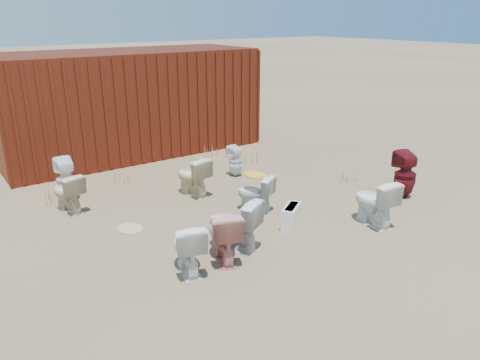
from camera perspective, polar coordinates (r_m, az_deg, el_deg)
ground at (r=7.64m, az=2.63°, el=-5.12°), size 100.00×100.00×0.00m
shipping_container at (r=11.65m, az=-13.44°, el=9.20°), size 6.00×2.40×2.40m
toilet_front_a at (r=6.13m, az=-6.41°, el=-8.07°), size 0.58×0.78×0.71m
toilet_front_pink at (r=6.36m, az=-2.01°, el=-6.67°), size 0.66×0.83×0.75m
toilet_front_c at (r=6.62m, az=-0.76°, el=-5.45°), size 0.73×0.87×0.77m
toilet_front_maroon at (r=9.02m, az=19.48°, el=0.62°), size 0.49×0.50×0.87m
toilet_front_e at (r=7.70m, az=16.06°, el=-2.57°), size 0.52×0.80×0.77m
toilet_back_a at (r=8.92m, az=-20.40°, el=0.07°), size 0.36×0.37×0.79m
toilet_back_beige_left at (r=8.43m, az=-20.28°, el=-1.45°), size 0.52×0.73×0.68m
toilet_back_beige_right at (r=8.66m, az=-5.82°, el=0.46°), size 0.52×0.78×0.74m
toilet_back_yellowlid at (r=7.91m, az=1.83°, el=-1.66°), size 0.61×0.73×0.65m
toilet_back_e at (r=9.67m, az=-0.54°, el=2.33°), size 0.32×0.32×0.64m
yellow_lid at (r=7.80m, az=1.85°, el=0.64°), size 0.33×0.41×0.02m
loose_tank at (r=7.44m, az=6.27°, el=-4.42°), size 0.53×0.44×0.35m
loose_lid_near at (r=9.69m, az=-19.36°, el=-0.72°), size 0.52×0.59×0.02m
loose_lid_far at (r=7.56m, az=-13.24°, el=-5.80°), size 0.46×0.54×0.02m
weed_clump_a at (r=9.02m, az=-21.98°, el=-1.68°), size 0.36×0.36×0.28m
weed_clump_b at (r=9.87m, az=-6.85°, el=1.39°), size 0.32×0.32×0.27m
weed_clump_c at (r=10.53m, az=1.09°, el=2.84°), size 0.36×0.36×0.32m
weed_clump_d at (r=9.61m, az=-14.32°, el=0.36°), size 0.30×0.30×0.25m
weed_clump_e at (r=10.99m, az=-3.22°, el=3.42°), size 0.34×0.34×0.28m
weed_clump_f at (r=9.72m, az=13.06°, el=0.63°), size 0.28×0.28×0.24m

